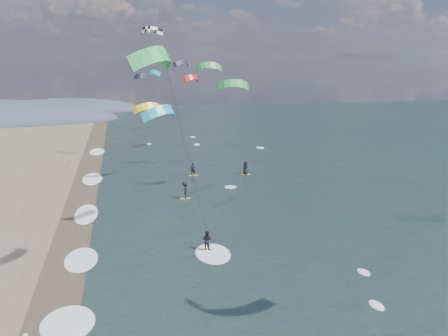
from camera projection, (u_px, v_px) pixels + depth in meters
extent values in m
cube|color=#382D23|center=(58.00, 292.00, 31.13)|extent=(3.00, 240.00, 0.00)
ellipsoid|color=#3D4756|center=(66.00, 111.00, 134.19)|extent=(40.00, 18.00, 7.00)
cube|color=orange|center=(207.00, 249.00, 37.91)|extent=(1.17, 0.36, 0.05)
imported|color=black|center=(207.00, 240.00, 37.74)|extent=(0.91, 0.89, 1.48)
ellipsoid|color=white|center=(213.00, 253.00, 37.21)|extent=(2.60, 4.20, 0.12)
cylinder|color=black|center=(188.00, 156.00, 32.97)|extent=(0.02, 0.02, 14.95)
cube|color=orange|center=(185.00, 198.00, 51.59)|extent=(1.10, 0.35, 0.05)
imported|color=black|center=(185.00, 190.00, 51.39)|extent=(0.83, 1.23, 1.75)
cube|color=orange|center=(245.00, 174.00, 62.13)|extent=(1.10, 0.35, 0.05)
imported|color=black|center=(245.00, 168.00, 61.94)|extent=(0.92, 0.96, 1.65)
cube|color=orange|center=(193.00, 175.00, 61.64)|extent=(1.10, 0.35, 0.05)
imported|color=black|center=(193.00, 169.00, 61.46)|extent=(0.63, 0.50, 1.53)
ellipsoid|color=white|center=(73.00, 323.00, 27.55)|extent=(2.40, 5.40, 0.11)
ellipsoid|color=white|center=(83.00, 259.00, 36.14)|extent=(2.40, 5.40, 0.11)
ellipsoid|color=white|center=(91.00, 214.00, 46.65)|extent=(2.40, 5.40, 0.11)
ellipsoid|color=white|center=(97.00, 179.00, 60.02)|extent=(2.40, 5.40, 0.11)
ellipsoid|color=white|center=(101.00, 151.00, 77.21)|extent=(2.40, 5.40, 0.11)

